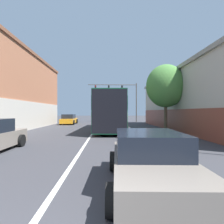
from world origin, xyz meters
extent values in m
cube|color=silver|center=(0.00, 17.06, 0.00)|extent=(0.14, 46.13, 0.01)
cube|color=beige|center=(-6.55, 14.73, 1.41)|extent=(0.24, 23.79, 2.82)
cube|color=#B7B2A3|center=(12.24, 16.94, 2.89)|extent=(9.48, 20.92, 5.79)
cube|color=brown|center=(7.55, 16.94, 1.01)|extent=(0.24, 20.50, 2.03)
cube|color=gray|center=(12.24, 16.94, 5.64)|extent=(9.86, 21.13, 0.30)
cube|color=#145133|center=(1.63, 16.92, 1.85)|extent=(3.01, 10.90, 3.24)
cube|color=black|center=(1.63, 16.92, 2.43)|extent=(3.05, 10.68, 1.04)
cube|color=beige|center=(1.63, 16.92, 1.59)|extent=(3.04, 10.79, 0.32)
cube|color=black|center=(1.38, 11.55, 1.85)|extent=(2.47, 0.17, 3.11)
cylinder|color=black|center=(0.49, 20.32, 0.50)|extent=(0.35, 1.01, 1.00)
cylinder|color=black|center=(3.07, 20.20, 0.50)|extent=(0.35, 1.01, 1.00)
cylinder|color=black|center=(0.18, 13.64, 0.50)|extent=(0.35, 1.01, 1.00)
cylinder|color=black|center=(2.76, 13.52, 0.50)|extent=(0.35, 1.01, 1.00)
cube|color=slate|center=(2.23, 3.58, 0.46)|extent=(1.90, 3.89, 0.61)
cube|color=black|center=(2.24, 3.81, 1.04)|extent=(1.67, 2.06, 0.54)
cylinder|color=black|center=(1.40, 4.81, 0.29)|extent=(0.25, 0.59, 0.58)
cylinder|color=black|center=(3.17, 4.72, 0.29)|extent=(0.25, 0.59, 0.58)
cylinder|color=black|center=(1.28, 2.45, 0.29)|extent=(0.25, 0.59, 0.58)
cylinder|color=black|center=(3.06, 2.36, 0.29)|extent=(0.25, 0.59, 0.58)
cube|color=orange|center=(-4.30, 25.13, 0.50)|extent=(1.81, 4.65, 0.63)
cube|color=black|center=(-4.29, 24.90, 1.13)|extent=(1.63, 2.43, 0.62)
cylinder|color=black|center=(-5.22, 26.55, 0.34)|extent=(0.23, 0.68, 0.67)
cylinder|color=black|center=(-3.43, 26.58, 0.34)|extent=(0.23, 0.68, 0.67)
cylinder|color=black|center=(-5.17, 23.68, 0.34)|extent=(0.23, 0.68, 0.67)
cylinder|color=black|center=(-3.38, 23.72, 0.34)|extent=(0.23, 0.68, 0.67)
cylinder|color=black|center=(-3.26, 8.67, 0.31)|extent=(0.22, 0.62, 0.62)
cylinder|color=#514C47|center=(6.45, 30.13, 3.43)|extent=(0.18, 0.18, 6.86)
cylinder|color=#514C47|center=(2.21, 30.13, 6.56)|extent=(8.49, 0.12, 0.12)
cube|color=black|center=(3.91, 30.13, 6.04)|extent=(0.28, 0.24, 0.80)
sphere|color=black|center=(3.91, 29.98, 6.29)|extent=(0.18, 0.18, 0.18)
sphere|color=black|center=(3.91, 29.98, 6.04)|extent=(0.18, 0.18, 0.18)
sphere|color=green|center=(3.91, 29.98, 5.79)|extent=(0.18, 0.18, 0.18)
cube|color=black|center=(1.57, 30.13, 6.04)|extent=(0.28, 0.24, 0.80)
sphere|color=black|center=(1.57, 29.98, 6.29)|extent=(0.18, 0.18, 0.18)
sphere|color=black|center=(1.57, 29.98, 6.04)|extent=(0.18, 0.18, 0.18)
sphere|color=green|center=(1.57, 29.98, 5.79)|extent=(0.18, 0.18, 0.18)
cube|color=black|center=(-0.76, 30.13, 6.04)|extent=(0.28, 0.24, 0.80)
sphere|color=red|center=(-0.76, 29.98, 6.29)|extent=(0.18, 0.18, 0.18)
sphere|color=black|center=(-0.76, 29.98, 6.04)|extent=(0.18, 0.18, 0.18)
sphere|color=black|center=(-0.76, 29.98, 5.79)|extent=(0.18, 0.18, 0.18)
cylinder|color=brown|center=(6.49, 14.97, 1.32)|extent=(0.28, 0.28, 2.64)
ellipsoid|color=#4C843D|center=(6.49, 14.97, 4.12)|extent=(3.49, 3.14, 3.84)
camera|label=1|loc=(1.19, -0.55, 1.81)|focal=28.00mm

